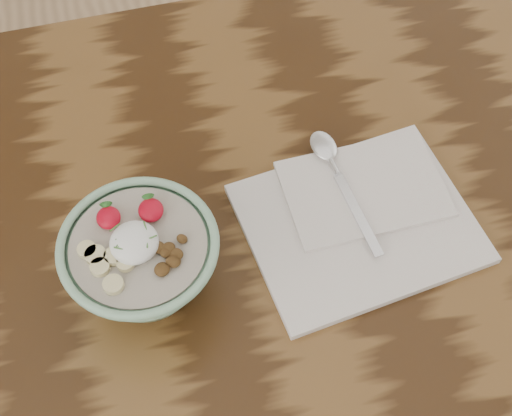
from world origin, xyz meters
The scene contains 4 objects.
table centered at (0.00, 0.00, 65.70)cm, with size 160.00×90.00×75.00cm.
breakfast_bowl centered at (-6.52, -1.20, 80.87)cm, with size 17.29×17.29×11.75cm.
napkin centered at (20.05, 1.18, 75.69)cm, with size 29.18×24.66×1.65cm.
spoon centered at (18.83, 8.85, 77.07)cm, with size 4.00×19.51×1.02cm.
Camera 1 is at (-3.69, -39.93, 149.77)cm, focal length 50.00 mm.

